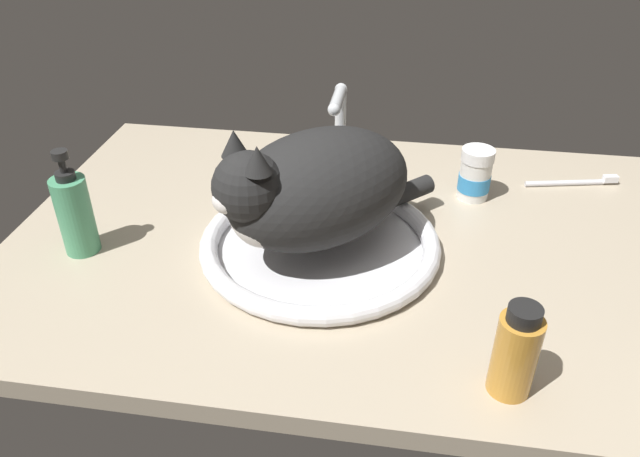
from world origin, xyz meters
TOP-DOWN VIEW (x-y plane):
  - countertop at (0.00, 0.00)cm, footprint 108.78×73.59cm
  - sink_basin at (-4.31, -4.44)cm, footprint 37.00×37.00cm
  - faucet at (-4.31, 18.15)cm, footprint 16.46×12.02cm
  - cat at (-5.49, -5.61)cm, footprint 34.52×34.41cm
  - pill_bottle at (19.83, 15.83)cm, footprint 5.67×5.67cm
  - soap_pump_bottle at (-40.62, -9.95)cm, footprint 5.20×5.20cm
  - amber_bottle at (21.70, -28.73)cm, footprint 5.05×5.05cm
  - toothbrush at (38.41, 23.03)cm, footprint 16.89×4.66cm

SIDE VIEW (x-z plane):
  - countertop at x=0.00cm, z-range 0.00..3.00cm
  - toothbrush at x=38.41cm, z-range 2.77..4.47cm
  - sink_basin at x=-4.31cm, z-range 2.84..5.66cm
  - pill_bottle at x=19.83cm, z-range 2.67..11.94cm
  - amber_bottle at x=21.70cm, z-range 2.64..14.91cm
  - soap_pump_bottle at x=-40.62cm, z-range 1.15..18.13cm
  - faucet at x=-4.31cm, z-range 1.33..19.67cm
  - cat at x=-5.49cm, z-range 4.71..24.12cm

